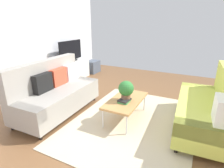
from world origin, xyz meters
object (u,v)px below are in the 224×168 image
tv (71,51)px  storage_trunk (93,67)px  bottle_0 (63,60)px  tv_console (72,71)px  table_book_0 (124,101)px  potted_plant (126,90)px  vase_0 (57,62)px  couch_beige (56,92)px  couch_green (208,107)px  coffee_table (126,101)px  bottle_1 (65,60)px

tv → storage_trunk: 1.32m
storage_trunk → bottle_0: (-1.51, 0.06, 0.52)m
tv_console → table_book_0: (-1.64, -2.57, 0.11)m
potted_plant → vase_0: (1.00, 2.62, 0.06)m
vase_0 → couch_beige: bearing=-138.7°
couch_green → table_book_0: couch_green is taller
coffee_table → bottle_0: size_ratio=5.27×
vase_0 → bottle_1: bottle_1 is taller
tv → vase_0: (-0.58, 0.07, -0.25)m
bottle_1 → coffee_table: bearing=-116.1°
storage_trunk → potted_plant: bearing=-137.3°
tv → vase_0: tv is taller
bottle_0 → couch_green: bearing=-101.9°
potted_plant → coffee_table: bearing=21.4°
potted_plant → storage_trunk: bearing=42.7°
storage_trunk → potted_plant: (-2.68, -2.47, 0.42)m
tv_console → potted_plant: size_ratio=3.57×
storage_trunk → vase_0: bearing=174.9°
vase_0 → tv: bearing=-6.9°
couch_green → coffee_table: size_ratio=1.77×
table_book_0 → bottle_1: bottle_1 is taller
table_book_0 → tv: bearing=57.2°
table_book_0 → bottle_1: size_ratio=1.32×
tv → storage_trunk: (1.10, -0.08, -0.73)m
storage_trunk → table_book_0: table_book_0 is taller
tv_console → storage_trunk: 1.11m
tv → potted_plant: tv is taller
couch_beige → couch_green: size_ratio=0.99×
tv_console → table_book_0: tv_console is taller
tv_console → vase_0: 0.70m
coffee_table → vase_0: vase_0 is taller
tv → storage_trunk: bearing=-4.2°
coffee_table → storage_trunk: size_ratio=2.12×
bottle_1 → tv_console: bearing=7.6°
coffee_table → tv: 3.01m
table_book_0 → couch_beige: bearing=100.7°
bottle_0 → potted_plant: bearing=-114.8°
table_book_0 → bottle_0: bearing=64.0°
couch_beige → vase_0: 1.80m
tv_console → coffee_table: bearing=-120.9°
tv → bottle_0: 0.46m
couch_green → tv: 4.17m
couch_green → bottle_0: couch_green is taller
storage_trunk → vase_0: size_ratio=4.17×
coffee_table → tv_console: bearing=59.1°
storage_trunk → bottle_0: size_ratio=2.49×
couch_green → vase_0: size_ratio=15.61×
couch_beige → bottle_1: (1.62, 1.09, 0.28)m
storage_trunk → bottle_1: (-1.40, 0.06, 0.51)m
couch_green → potted_plant: bearing=100.4°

